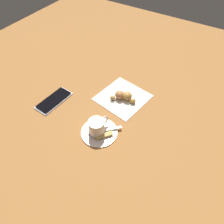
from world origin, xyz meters
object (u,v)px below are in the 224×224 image
Objects in this scene: espresso_cup at (97,126)px; teaspoon at (99,131)px; napkin at (123,97)px; croissant at (123,96)px; sugar_packet at (104,135)px; saucer at (99,132)px; cell_phone at (54,100)px.

teaspoon is (0.00, -0.01, -0.02)m from espresso_cup.
croissant reaches higher than napkin.
napkin is at bearing 49.37° from sugar_packet.
napkin is at bearing 4.39° from saucer.
espresso_cup is 0.03m from teaspoon.
saucer is 0.70× the size of napkin.
teaspoon is at bearing -118.98° from saucer.
espresso_cup reaches higher than napkin.
sugar_packet is (-0.01, -0.03, 0.01)m from saucer.
saucer is 0.19m from croissant.
espresso_cup reaches higher than sugar_packet.
espresso_cup is at bearing -176.96° from napkin.
teaspoon is 0.20m from napkin.
espresso_cup reaches higher than saucer.
teaspoon reaches higher than cell_phone.
croissant is at bearing 3.13° from saucer.
sugar_packet reaches higher than cell_phone.
saucer is 0.03m from sugar_packet.
cell_phone is (-0.16, 0.24, -0.01)m from croissant.
croissant is 0.28m from cell_phone.
cell_phone reaches higher than napkin.
napkin is 0.28m from cell_phone.
saucer is 1.23× the size of croissant.
saucer is 1.54× the size of espresso_cup.
sugar_packet is 0.21m from napkin.
espresso_cup is (-0.00, 0.00, 0.03)m from saucer.
teaspoon is 1.56× the size of sugar_packet.
cell_phone is (0.03, 0.25, -0.01)m from teaspoon.
sugar_packet reaches higher than saucer.
teaspoon reaches higher than sugar_packet.
cell_phone is at bearing 123.84° from croissant.
saucer is at bearing 111.14° from sugar_packet.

